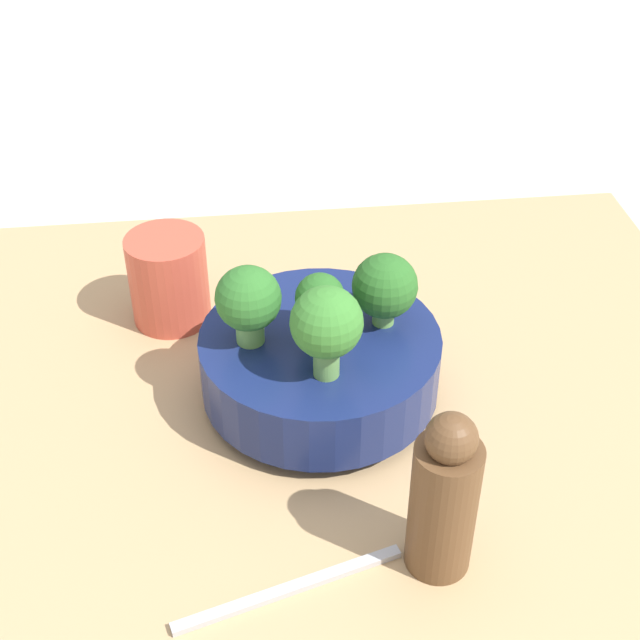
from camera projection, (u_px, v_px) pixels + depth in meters
The scene contains 10 objects.
ground_plane at pixel (350, 438), 0.90m from camera, with size 6.00×6.00×0.00m, color beige.
table at pixel (351, 425), 0.89m from camera, with size 0.84×0.80×0.04m.
bowl at pixel (320, 363), 0.88m from camera, with size 0.24×0.24×0.08m.
broccoli_floret_front at pixel (327, 325), 0.78m from camera, with size 0.07×0.07×0.09m.
broccoli_floret_right at pixel (385, 287), 0.85m from camera, with size 0.06×0.06×0.08m.
broccoli_floret_center at pixel (320, 303), 0.83m from camera, with size 0.05×0.05×0.07m.
broccoli_floret_left at pixel (248, 301), 0.82m from camera, with size 0.06×0.06×0.08m.
cup at pixel (169, 279), 0.98m from camera, with size 0.09×0.09×0.10m.
pepper_mill at pixel (444, 498), 0.70m from camera, with size 0.05×0.05×0.16m.
fork at pixel (290, 589), 0.72m from camera, with size 0.19×0.06×0.01m.
Camera 1 is at (-0.10, -0.64, 0.64)m, focal length 50.00 mm.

